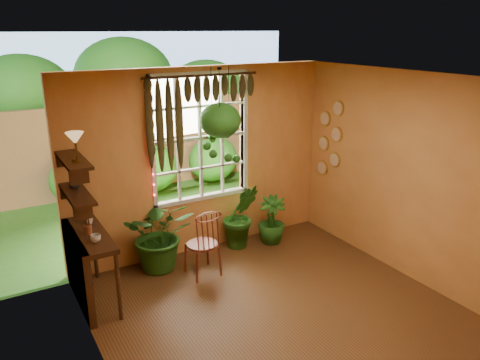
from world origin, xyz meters
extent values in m
plane|color=#533517|center=(0.00, 0.00, 0.00)|extent=(4.50, 4.50, 0.00)
plane|color=white|center=(0.00, 0.00, 2.70)|extent=(4.50, 4.50, 0.00)
plane|color=#D58F49|center=(0.00, 2.25, 1.35)|extent=(4.00, 0.00, 4.00)
plane|color=#D58F49|center=(-2.00, 0.00, 1.35)|extent=(0.00, 4.50, 4.50)
plane|color=#D58F49|center=(2.00, 0.00, 1.35)|extent=(0.00, 4.50, 4.50)
cube|color=silver|center=(0.00, 2.28, 1.70)|extent=(1.52, 0.10, 1.86)
cube|color=white|center=(0.00, 2.31, 1.70)|extent=(1.38, 0.01, 1.78)
cylinder|color=#32190D|center=(0.00, 2.17, 2.58)|extent=(1.70, 0.04, 0.04)
cube|color=#32190D|center=(-1.80, 1.60, 0.87)|extent=(0.40, 1.20, 0.06)
cube|color=#32190D|center=(-1.96, 1.60, 0.45)|extent=(0.08, 1.18, 0.90)
cylinder|color=#32190D|center=(-1.64, 1.05, 0.43)|extent=(0.05, 0.05, 0.86)
cylinder|color=#32190D|center=(-1.64, 2.15, 0.43)|extent=(0.05, 0.05, 0.86)
cube|color=#32190D|center=(-1.88, 1.60, 1.40)|extent=(0.25, 0.90, 0.04)
cube|color=#32190D|center=(-1.88, 1.60, 1.80)|extent=(0.25, 0.90, 0.04)
cube|color=#2B5618|center=(0.00, 7.25, -0.02)|extent=(14.00, 10.00, 0.04)
cube|color=#936745|center=(0.00, 5.45, 0.90)|extent=(12.00, 0.10, 1.80)
plane|color=#84AADD|center=(0.00, 9.05, 1.55)|extent=(12.00, 0.00, 12.00)
cylinder|color=maroon|center=(-0.37, 1.53, 0.43)|extent=(0.43, 0.43, 0.04)
torus|color=maroon|center=(-0.36, 1.35, 0.90)|extent=(0.39, 0.05, 0.39)
imported|color=#124412|center=(-0.79, 1.96, 0.52)|extent=(1.14, 1.07, 1.04)
imported|color=#124412|center=(0.50, 2.00, 0.50)|extent=(0.64, 0.56, 1.00)
imported|color=#124412|center=(0.99, 1.88, 0.37)|extent=(0.55, 0.55, 0.74)
ellipsoid|color=black|center=(0.17, 1.98, 1.90)|extent=(0.34, 0.34, 0.20)
ellipsoid|color=#124412|center=(0.17, 1.98, 1.98)|extent=(0.57, 0.57, 0.49)
imported|color=silver|center=(-1.78, 1.31, 0.95)|extent=(0.15, 0.15, 0.09)
imported|color=beige|center=(-1.72, 1.89, 0.95)|extent=(0.14, 0.14, 0.11)
cylinder|color=brown|center=(-1.80, 1.58, 0.95)|extent=(0.09, 0.09, 0.11)
imported|color=#B2AD99|center=(-1.87, 1.76, 1.48)|extent=(0.15, 0.15, 0.12)
cylinder|color=#533917|center=(-1.86, 1.44, 1.83)|extent=(0.11, 0.11, 0.03)
cylinder|color=#533917|center=(-1.86, 1.44, 1.94)|extent=(0.03, 0.03, 0.19)
cone|color=slate|center=(-1.86, 1.44, 2.08)|extent=(0.19, 0.19, 0.13)
camera|label=1|loc=(-2.78, -3.63, 3.19)|focal=35.00mm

